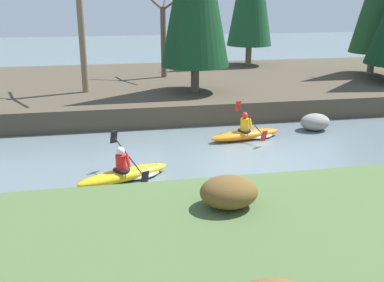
# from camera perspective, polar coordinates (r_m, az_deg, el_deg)

# --- Properties ---
(ground_plane) EXTENTS (90.00, 90.00, 0.00)m
(ground_plane) POSITION_cam_1_polar(r_m,az_deg,el_deg) (13.94, 5.05, -2.75)
(ground_plane) COLOR slate
(riverbank_near) EXTENTS (44.00, 7.00, 0.67)m
(riverbank_near) POSITION_cam_1_polar(r_m,az_deg,el_deg) (8.73, 16.19, -14.70)
(riverbank_near) COLOR #4C6638
(riverbank_near) RESTS_ON ground
(riverbank_far) EXTENTS (44.00, 11.53, 0.85)m
(riverbank_far) POSITION_cam_1_polar(r_m,az_deg,el_deg) (23.09, -1.52, 6.86)
(riverbank_far) COLOR #4C4233
(riverbank_far) RESTS_ON ground
(bare_tree_mid_upstream) EXTENTS (3.39, 3.35, 6.13)m
(bare_tree_mid_upstream) POSITION_cam_1_polar(r_m,az_deg,el_deg) (20.11, -13.83, 14.20)
(bare_tree_mid_upstream) COLOR #7A664C
(bare_tree_mid_upstream) RESTS_ON riverbank_far
(bare_tree_mid_downstream) EXTENTS (2.61, 2.58, 4.64)m
(bare_tree_mid_downstream) POSITION_cam_1_polar(r_m,az_deg,el_deg) (23.39, -3.63, 13.45)
(bare_tree_mid_downstream) COLOR brown
(bare_tree_mid_downstream) RESTS_ON riverbank_far
(shrub_clump_second) EXTENTS (1.24, 1.03, 0.67)m
(shrub_clump_second) POSITION_cam_1_polar(r_m,az_deg,el_deg) (9.52, 4.71, -6.46)
(shrub_clump_second) COLOR brown
(shrub_clump_second) RESTS_ON riverbank_near
(kayaker_lead) EXTENTS (2.79, 2.06, 1.20)m
(kayaker_lead) POSITION_cam_1_polar(r_m,az_deg,el_deg) (16.20, 7.16, 0.94)
(kayaker_lead) COLOR orange
(kayaker_lead) RESTS_ON ground
(kayaker_middle) EXTENTS (2.72, 1.98, 1.20)m
(kayaker_middle) POSITION_cam_1_polar(r_m,az_deg,el_deg) (12.70, -8.23, -4.06)
(kayaker_middle) COLOR yellow
(kayaker_middle) RESTS_ON ground
(boulder_midstream) EXTENTS (1.13, 0.89, 0.64)m
(boulder_midstream) POSITION_cam_1_polar(r_m,az_deg,el_deg) (17.73, 15.36, 2.34)
(boulder_midstream) COLOR gray
(boulder_midstream) RESTS_ON ground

